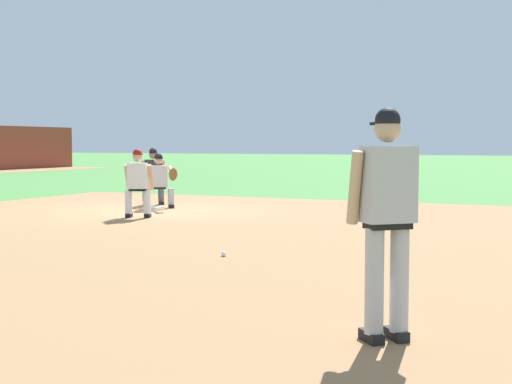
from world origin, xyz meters
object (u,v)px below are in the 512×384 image
first_base_bag (153,209)px  first_baseman (160,178)px  baserunner (138,180)px  pitcher (387,209)px  umpire (153,174)px  baseball (224,254)px

first_base_bag → first_baseman: first_baseman is taller
first_base_bag → baserunner: (-1.53, -0.60, 0.75)m
pitcher → first_baseman: bearing=40.7°
pitcher → umpire: size_ratio=1.27×
first_baseman → baserunner: 2.13m
baserunner → first_baseman: bearing=19.6°
first_base_bag → first_baseman: (0.47, 0.11, 0.69)m
first_base_bag → baserunner: bearing=-158.6°
first_baseman → umpire: (0.80, 0.70, 0.06)m
pitcher → baserunner: 10.06m
umpire → first_baseman: bearing=-138.8°
first_baseman → baseball: bearing=-141.2°
pitcher → first_baseman: size_ratio=1.39×
first_base_bag → pitcher: (-8.63, -7.72, 1.01)m
baseball → pitcher: pitcher is taller
baseball → baserunner: size_ratio=0.05×
baseball → umpire: size_ratio=0.05×
baserunner → baseball: bearing=-133.9°
pitcher → first_baseman: (9.11, 7.83, -0.33)m
pitcher → first_base_bag: bearing=41.8°
baseball → pitcher: 4.61m
baserunner → umpire: bearing=26.8°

